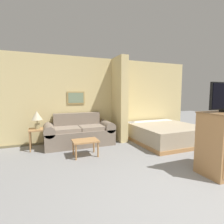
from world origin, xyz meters
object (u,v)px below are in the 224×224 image
table_lamp (37,117)px  bed (164,133)px  couch (79,133)px  coffee_table (85,142)px

table_lamp → bed: (3.62, -0.61, -0.61)m
couch → coffee_table: size_ratio=3.27×
coffee_table → couch: bearing=86.8°
couch → table_lamp: bearing=-178.7°
table_lamp → bed: bearing=-9.5°
coffee_table → table_lamp: size_ratio=1.26×
table_lamp → couch: bearing=1.3°
couch → bed: couch is taller
couch → bed: bearing=-14.1°
coffee_table → table_lamp: (-1.05, 0.96, 0.55)m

